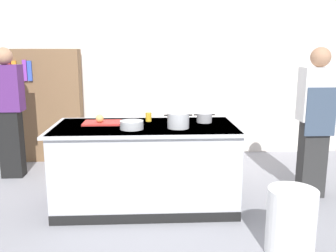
{
  "coord_description": "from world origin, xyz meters",
  "views": [
    {
      "loc": [
        0.05,
        -3.8,
        1.69
      ],
      "look_at": [
        0.25,
        0.2,
        0.85
      ],
      "focal_mm": 38.99,
      "sensor_mm": 36.0,
      "label": 1
    }
  ],
  "objects_px": {
    "onion": "(100,119)",
    "mixing_bowl": "(132,125)",
    "person_chef": "(315,119)",
    "person_guest": "(9,110)",
    "stock_pot": "(178,120)",
    "sauce_pan": "(204,118)",
    "trash_bin": "(291,222)",
    "juice_cup": "(149,117)",
    "bookshelf": "(45,106)"
  },
  "relations": [
    {
      "from": "sauce_pan",
      "to": "person_chef",
      "type": "relative_size",
      "value": 0.14
    },
    {
      "from": "juice_cup",
      "to": "bookshelf",
      "type": "distance_m",
      "value": 2.23
    },
    {
      "from": "mixing_bowl",
      "to": "person_chef",
      "type": "relative_size",
      "value": 0.14
    },
    {
      "from": "stock_pot",
      "to": "person_guest",
      "type": "distance_m",
      "value": 2.44
    },
    {
      "from": "onion",
      "to": "trash_bin",
      "type": "xyz_separation_m",
      "value": [
        1.71,
        -1.13,
        -0.68
      ]
    },
    {
      "from": "mixing_bowl",
      "to": "juice_cup",
      "type": "relative_size",
      "value": 2.39
    },
    {
      "from": "stock_pot",
      "to": "juice_cup",
      "type": "xyz_separation_m",
      "value": [
        -0.31,
        0.37,
        -0.03
      ]
    },
    {
      "from": "person_chef",
      "to": "mixing_bowl",
      "type": "bearing_deg",
      "value": 112.01
    },
    {
      "from": "juice_cup",
      "to": "trash_bin",
      "type": "distance_m",
      "value": 1.86
    },
    {
      "from": "trash_bin",
      "to": "bookshelf",
      "type": "height_order",
      "value": "bookshelf"
    },
    {
      "from": "onion",
      "to": "sauce_pan",
      "type": "relative_size",
      "value": 0.37
    },
    {
      "from": "stock_pot",
      "to": "trash_bin",
      "type": "bearing_deg",
      "value": -45.85
    },
    {
      "from": "stock_pot",
      "to": "juice_cup",
      "type": "bearing_deg",
      "value": 129.62
    },
    {
      "from": "onion",
      "to": "person_chef",
      "type": "relative_size",
      "value": 0.05
    },
    {
      "from": "juice_cup",
      "to": "person_chef",
      "type": "height_order",
      "value": "person_chef"
    },
    {
      "from": "trash_bin",
      "to": "sauce_pan",
      "type": "bearing_deg",
      "value": 115.58
    },
    {
      "from": "person_guest",
      "to": "juice_cup",
      "type": "bearing_deg",
      "value": 75.71
    },
    {
      "from": "onion",
      "to": "bookshelf",
      "type": "distance_m",
      "value": 2.02
    },
    {
      "from": "mixing_bowl",
      "to": "person_chef",
      "type": "height_order",
      "value": "person_chef"
    },
    {
      "from": "stock_pot",
      "to": "bookshelf",
      "type": "bearing_deg",
      "value": 134.27
    },
    {
      "from": "trash_bin",
      "to": "mixing_bowl",
      "type": "bearing_deg",
      "value": 147.08
    },
    {
      "from": "person_guest",
      "to": "bookshelf",
      "type": "relative_size",
      "value": 1.01
    },
    {
      "from": "mixing_bowl",
      "to": "juice_cup",
      "type": "height_order",
      "value": "juice_cup"
    },
    {
      "from": "stock_pot",
      "to": "sauce_pan",
      "type": "bearing_deg",
      "value": 41.93
    },
    {
      "from": "sauce_pan",
      "to": "trash_bin",
      "type": "bearing_deg",
      "value": -64.42
    },
    {
      "from": "onion",
      "to": "mixing_bowl",
      "type": "relative_size",
      "value": 0.37
    },
    {
      "from": "person_chef",
      "to": "onion",
      "type": "bearing_deg",
      "value": 104.63
    },
    {
      "from": "onion",
      "to": "person_chef",
      "type": "bearing_deg",
      "value": 2.02
    },
    {
      "from": "person_chef",
      "to": "person_guest",
      "type": "height_order",
      "value": "same"
    },
    {
      "from": "bookshelf",
      "to": "mixing_bowl",
      "type": "bearing_deg",
      "value": -54.27
    },
    {
      "from": "onion",
      "to": "person_guest",
      "type": "distance_m",
      "value": 1.62
    },
    {
      "from": "onion",
      "to": "juice_cup",
      "type": "bearing_deg",
      "value": 15.13
    },
    {
      "from": "onion",
      "to": "mixing_bowl",
      "type": "distance_m",
      "value": 0.44
    },
    {
      "from": "stock_pot",
      "to": "trash_bin",
      "type": "distance_m",
      "value": 1.44
    },
    {
      "from": "onion",
      "to": "stock_pot",
      "type": "relative_size",
      "value": 0.3
    },
    {
      "from": "onion",
      "to": "person_guest",
      "type": "height_order",
      "value": "person_guest"
    },
    {
      "from": "person_guest",
      "to": "trash_bin",
      "type": "bearing_deg",
      "value": 64.7
    },
    {
      "from": "mixing_bowl",
      "to": "juice_cup",
      "type": "xyz_separation_m",
      "value": [
        0.17,
        0.4,
        0.01
      ]
    },
    {
      "from": "juice_cup",
      "to": "person_guest",
      "type": "xyz_separation_m",
      "value": [
        -1.84,
        0.79,
        -0.04
      ]
    },
    {
      "from": "onion",
      "to": "person_guest",
      "type": "bearing_deg",
      "value": 144.53
    },
    {
      "from": "onion",
      "to": "juice_cup",
      "type": "xyz_separation_m",
      "value": [
        0.52,
        0.14,
        -0.01
      ]
    },
    {
      "from": "mixing_bowl",
      "to": "person_guest",
      "type": "xyz_separation_m",
      "value": [
        -1.67,
        1.19,
        -0.03
      ]
    },
    {
      "from": "onion",
      "to": "mixing_bowl",
      "type": "height_order",
      "value": "onion"
    },
    {
      "from": "sauce_pan",
      "to": "person_chef",
      "type": "xyz_separation_m",
      "value": [
        1.28,
        0.03,
        -0.04
      ]
    },
    {
      "from": "sauce_pan",
      "to": "person_guest",
      "type": "relative_size",
      "value": 0.14
    },
    {
      "from": "bookshelf",
      "to": "trash_bin",
      "type": "bearing_deg",
      "value": -45.77
    },
    {
      "from": "stock_pot",
      "to": "person_guest",
      "type": "xyz_separation_m",
      "value": [
        -2.15,
        1.16,
        -0.07
      ]
    },
    {
      "from": "juice_cup",
      "to": "bookshelf",
      "type": "relative_size",
      "value": 0.06
    },
    {
      "from": "juice_cup",
      "to": "trash_bin",
      "type": "bearing_deg",
      "value": -47.1
    },
    {
      "from": "mixing_bowl",
      "to": "person_guest",
      "type": "distance_m",
      "value": 2.05
    }
  ]
}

